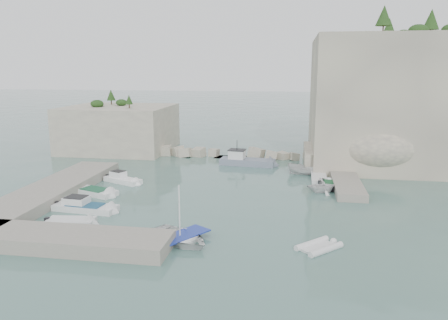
# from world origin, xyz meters

# --- Properties ---
(ground) EXTENTS (400.00, 400.00, 0.00)m
(ground) POSITION_xyz_m (0.00, 0.00, 0.00)
(ground) COLOR slate
(ground) RESTS_ON ground
(cliff_east) EXTENTS (26.00, 22.00, 17.00)m
(cliff_east) POSITION_xyz_m (23.00, 23.00, 8.50)
(cliff_east) COLOR beige
(cliff_east) RESTS_ON ground
(cliff_terrace) EXTENTS (8.00, 10.00, 2.50)m
(cliff_terrace) POSITION_xyz_m (13.00, 18.00, 1.25)
(cliff_terrace) COLOR beige
(cliff_terrace) RESTS_ON ground
(outcrop_west) EXTENTS (16.00, 14.00, 7.00)m
(outcrop_west) POSITION_xyz_m (-20.00, 25.00, 3.50)
(outcrop_west) COLOR beige
(outcrop_west) RESTS_ON ground
(quay_west) EXTENTS (5.00, 24.00, 1.10)m
(quay_west) POSITION_xyz_m (-17.00, -1.00, 0.55)
(quay_west) COLOR #9E9689
(quay_west) RESTS_ON ground
(quay_south) EXTENTS (18.00, 4.00, 1.10)m
(quay_south) POSITION_xyz_m (-10.00, -12.50, 0.55)
(quay_south) COLOR #9E9689
(quay_south) RESTS_ON ground
(ledge_east) EXTENTS (3.00, 16.00, 0.80)m
(ledge_east) POSITION_xyz_m (13.50, 10.00, 0.40)
(ledge_east) COLOR #9E9689
(ledge_east) RESTS_ON ground
(breakwater) EXTENTS (28.00, 3.00, 1.40)m
(breakwater) POSITION_xyz_m (-1.00, 22.00, 0.70)
(breakwater) COLOR beige
(breakwater) RESTS_ON ground
(motorboat_d) EXTENTS (6.79, 2.62, 1.40)m
(motorboat_d) POSITION_xyz_m (-11.34, -4.44, 0.00)
(motorboat_d) COLOR white
(motorboat_d) RESTS_ON ground
(motorboat_c) EXTENTS (5.77, 3.73, 0.70)m
(motorboat_c) POSITION_xyz_m (-12.84, 0.67, 0.00)
(motorboat_c) COLOR white
(motorboat_c) RESTS_ON ground
(motorboat_a) EXTENTS (5.43, 3.58, 1.40)m
(motorboat_a) POSITION_xyz_m (-11.78, 5.67, 0.00)
(motorboat_a) COLOR white
(motorboat_a) RESTS_ON ground
(motorboat_e) EXTENTS (4.51, 2.28, 0.70)m
(motorboat_e) POSITION_xyz_m (-10.78, -8.20, 0.00)
(motorboat_e) COLOR silver
(motorboat_e) RESTS_ON ground
(rowboat) EXTENTS (6.65, 6.23, 1.12)m
(rowboat) POSITION_xyz_m (-0.76, -10.28, 0.00)
(rowboat) COLOR white
(rowboat) RESTS_ON ground
(inflatable_dinghy) EXTENTS (3.79, 3.80, 0.44)m
(inflatable_dinghy) POSITION_xyz_m (9.61, -9.86, 0.00)
(inflatable_dinghy) COLOR silver
(inflatable_dinghy) RESTS_ON ground
(tender_east_a) EXTENTS (3.95, 3.64, 1.73)m
(tender_east_a) POSITION_xyz_m (10.66, 5.27, 0.00)
(tender_east_a) COLOR silver
(tender_east_a) RESTS_ON ground
(tender_east_b) EXTENTS (1.57, 4.03, 0.70)m
(tender_east_b) POSITION_xyz_m (11.66, 7.44, 0.00)
(tender_east_b) COLOR white
(tender_east_b) RESTS_ON ground
(tender_east_c) EXTENTS (1.79, 5.40, 0.70)m
(tender_east_c) POSITION_xyz_m (10.62, 10.33, 0.00)
(tender_east_c) COLOR white
(tender_east_c) RESTS_ON ground
(tender_east_d) EXTENTS (4.34, 2.08, 1.61)m
(tender_east_d) POSITION_xyz_m (8.97, 12.90, 0.00)
(tender_east_d) COLOR silver
(tender_east_d) RESTS_ON ground
(work_boat) EXTENTS (8.31, 3.23, 2.20)m
(work_boat) POSITION_xyz_m (1.43, 17.14, 0.00)
(work_boat) COLOR slate
(work_boat) RESTS_ON ground
(rowboat_mast) EXTENTS (0.10, 0.10, 4.20)m
(rowboat_mast) POSITION_xyz_m (-0.76, -10.28, 2.66)
(rowboat_mast) COLOR white
(rowboat_mast) RESTS_ON rowboat
(vegetation) EXTENTS (53.48, 13.88, 13.40)m
(vegetation) POSITION_xyz_m (17.83, 24.40, 17.93)
(vegetation) COLOR #1E4219
(vegetation) RESTS_ON ground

